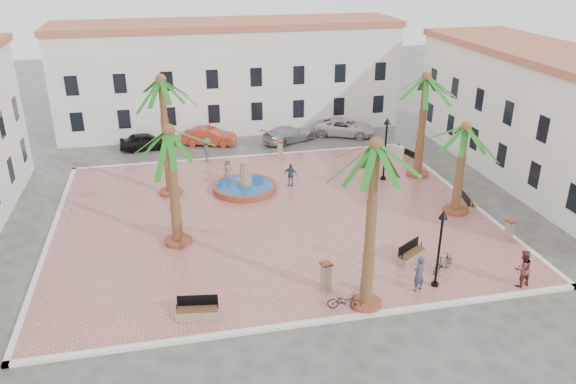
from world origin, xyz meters
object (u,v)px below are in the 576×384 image
object	(u,v)px
bollard_e	(509,230)
bicycle_b	(443,263)
cyclist_b	(522,268)
car_white	(344,127)
bollard_se	(326,275)
litter_bin	(364,285)
car_black	(145,141)
palm_ne	(425,89)
car_red	(210,136)
palm_sw	(170,145)
bench_ne	(413,159)
pedestrian_east	(369,168)
fountain	(245,186)
palm_e	(464,139)
bench_s	(198,312)
bench_e	(468,204)
pedestrian_north	(207,150)
palm_s	(375,163)
pedestrian_fountain_b	(290,175)
pedestrian_fountain_a	(227,169)
palm_nw	(162,93)
lamppost_s	(441,236)
bicycle_a	(344,301)
cyclist_a	(419,273)
lamppost_e	(386,138)
car_silver	(289,134)
bollard_n	(280,149)
bench_se	(411,255)

from	to	relation	value
bollard_e	bicycle_b	size ratio (longest dim) A/B	0.78
cyclist_b	car_white	size ratio (longest dim) A/B	0.36
bollard_se	bollard_e	xyz separation A→B (m)	(11.43, 2.44, -0.09)
litter_bin	car_black	xyz separation A→B (m)	(-10.48, 23.99, 0.20)
palm_ne	car_red	bearing A→B (deg)	143.03
palm_sw	car_red	bearing A→B (deg)	79.02
bench_ne	litter_bin	world-z (taller)	bench_ne
palm_sw	litter_bin	world-z (taller)	palm_sw
palm_ne	pedestrian_east	xyz separation A→B (m)	(-3.82, -0.21, -5.43)
car_red	bicycle_b	bearing A→B (deg)	-139.15
fountain	cyclist_b	xyz separation A→B (m)	(11.43, -14.54, 0.66)
palm_e	bench_s	distance (m)	18.70
palm_ne	bench_ne	distance (m)	6.67
bench_e	palm_ne	bearing A→B (deg)	19.14
palm_sw	pedestrian_north	xyz separation A→B (m)	(2.78, 12.78, -4.86)
palm_ne	bench_e	world-z (taller)	palm_ne
palm_s	pedestrian_fountain_b	world-z (taller)	palm_s
palm_e	car_white	bearing A→B (deg)	96.21
bench_s	bicycle_b	xyz separation A→B (m)	(12.48, 1.19, 0.19)
pedestrian_fountain_a	car_red	xyz separation A→B (m)	(-0.51, 8.37, -0.18)
palm_nw	car_red	size ratio (longest dim) A/B	1.80
car_red	car_white	distance (m)	11.92
lamppost_s	litter_bin	xyz separation A→B (m)	(-3.57, 0.26, -2.39)
bicycle_a	bench_e	bearing A→B (deg)	-35.17
palm_nw	bollard_e	xyz separation A→B (m)	(18.43, -10.85, -6.22)
bench_s	pedestrian_fountain_a	xyz separation A→B (m)	(3.27, 16.03, 0.48)
palm_e	cyclist_a	world-z (taller)	palm_e
bicycle_b	car_black	distance (m)	27.56
pedestrian_east	bicycle_a	bearing A→B (deg)	-5.35
lamppost_e	pedestrian_east	xyz separation A→B (m)	(-1.12, 0.00, -2.16)
lamppost_e	pedestrian_north	size ratio (longest dim) A/B	2.44
bollard_se	pedestrian_east	world-z (taller)	pedestrian_east
cyclist_a	palm_ne	bearing A→B (deg)	-137.53
litter_bin	pedestrian_east	world-z (taller)	pedestrian_east
bicycle_b	car_white	world-z (taller)	car_white
lamppost_e	bicycle_a	bearing A→B (deg)	-117.64
bicycle_b	pedestrian_fountain_b	xyz separation A→B (m)	(-5.08, 12.74, 0.32)
pedestrian_fountain_a	car_silver	size ratio (longest dim) A/B	0.32
palm_e	pedestrian_fountain_a	size ratio (longest dim) A/B	3.80
bench_s	cyclist_a	size ratio (longest dim) A/B	1.06
bicycle_a	car_black	size ratio (longest dim) A/B	0.38
bollard_n	pedestrian_fountain_a	distance (m)	5.81
palm_e	bollard_se	world-z (taller)	palm_e
lamppost_s	bicycle_b	size ratio (longest dim) A/B	2.55
bench_s	car_silver	size ratio (longest dim) A/B	0.42
bench_s	palm_e	bearing A→B (deg)	32.94
pedestrian_north	car_white	xyz separation A→B (m)	(12.47, 4.44, -0.34)
palm_nw	car_black	world-z (taller)	palm_nw
pedestrian_north	bollard_se	bearing A→B (deg)	-172.91
bench_se	bollard_se	size ratio (longest dim) A/B	1.36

